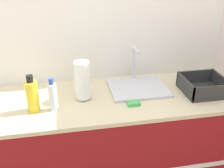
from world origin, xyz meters
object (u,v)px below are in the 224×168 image
at_px(dish_rack, 203,87).
at_px(bottle_clear, 53,96).
at_px(sink, 138,86).
at_px(bottle_yellow, 32,96).
at_px(paper_towel_roll, 83,81).

height_order(dish_rack, bottle_clear, bottle_clear).
height_order(sink, bottle_yellow, sink).
height_order(paper_towel_roll, bottle_clear, paper_towel_roll).
height_order(sink, dish_rack, sink).
height_order(dish_rack, bottle_yellow, bottle_yellow).
bearing_deg(bottle_yellow, dish_rack, 1.78).
height_order(paper_towel_roll, bottle_yellow, paper_towel_roll).
relative_size(sink, bottle_yellow, 1.69).
distance_m(sink, bottle_yellow, 0.80).
bearing_deg(paper_towel_roll, bottle_yellow, -163.04).
relative_size(paper_towel_roll, bottle_yellow, 1.10).
bearing_deg(bottle_yellow, sink, 13.35).
height_order(bottle_yellow, bottle_clear, bottle_yellow).
xyz_separation_m(paper_towel_roll, bottle_yellow, (-0.34, -0.10, -0.03)).
xyz_separation_m(dish_rack, bottle_clear, (-1.12, -0.05, 0.06)).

